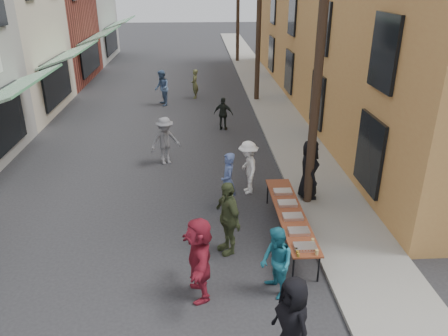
{
  "coord_description": "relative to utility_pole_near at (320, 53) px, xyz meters",
  "views": [
    {
      "loc": [
        1.06,
        -8.58,
        6.37
      ],
      "look_at": [
        1.76,
        2.88,
        1.3
      ],
      "focal_mm": 35.0,
      "sensor_mm": 36.0,
      "label": 1
    }
  ],
  "objects": [
    {
      "name": "utility_pole_near",
      "position": [
        0.0,
        0.0,
        0.0
      ],
      "size": [
        0.26,
        0.26,
        9.0
      ],
      "primitive_type": "cylinder",
      "color": "#2D2116",
      "rests_on": "ground"
    },
    {
      "name": "guest_front_b",
      "position": [
        -2.43,
        -0.17,
        -3.62
      ],
      "size": [
        0.49,
        0.69,
        1.77
      ],
      "primitive_type": "imported",
      "rotation": [
        0.0,
        0.0,
        -1.46
      ],
      "color": "#556AA5",
      "rests_on": "ground"
    },
    {
      "name": "ground",
      "position": [
        -4.3,
        -3.0,
        -4.5
      ],
      "size": [
        120.0,
        120.0,
        0.0
      ],
      "primitive_type": "plane",
      "color": "#28282B",
      "rests_on": "ground"
    },
    {
      "name": "guest_queue_back",
      "position": [
        -3.3,
        -3.97,
        -3.56
      ],
      "size": [
        0.77,
        1.8,
        1.89
      ],
      "primitive_type": "imported",
      "rotation": [
        0.0,
        0.0,
        -1.45
      ],
      "color": "#A02236",
      "rests_on": "ground"
    },
    {
      "name": "sidewalk",
      "position": [
        0.7,
        12.0,
        -4.45
      ],
      "size": [
        2.2,
        60.0,
        0.1
      ],
      "primitive_type": "cube",
      "color": "gray",
      "rests_on": "ground"
    },
    {
      "name": "passerby_far",
      "position": [
        -5.13,
        11.35,
        -3.57
      ],
      "size": [
        0.91,
        1.06,
        1.87
      ],
      "primitive_type": "imported",
      "rotation": [
        0.0,
        0.0,
        4.97
      ],
      "color": "#4E6B97",
      "rests_on": "ground"
    },
    {
      "name": "catering_tray_buns",
      "position": [
        -0.92,
        -2.11,
        -3.71
      ],
      "size": [
        0.5,
        0.33,
        0.08
      ],
      "primitive_type": "cube",
      "color": "tan",
      "rests_on": "serving_table"
    },
    {
      "name": "condiment_jar_b",
      "position": [
        -1.14,
        -3.66,
        -3.71
      ],
      "size": [
        0.07,
        0.07,
        0.08
      ],
      "primitive_type": "cylinder",
      "color": "#A57F26",
      "rests_on": "serving_table"
    },
    {
      "name": "server",
      "position": [
        0.05,
        0.24,
        -3.48
      ],
      "size": [
        0.59,
        0.9,
        1.84
      ],
      "primitive_type": "imported",
      "rotation": [
        0.0,
        0.0,
        1.58
      ],
      "color": "black",
      "rests_on": "sidewalk"
    },
    {
      "name": "catering_tray_foil_b",
      "position": [
        -0.92,
        -2.81,
        -3.71
      ],
      "size": [
        0.5,
        0.33,
        0.08
      ],
      "primitive_type": "cube",
      "color": "#B2B2B7",
      "rests_on": "serving_table"
    },
    {
      "name": "condiment_jar_a",
      "position": [
        -1.14,
        -3.76,
        -3.71
      ],
      "size": [
        0.07,
        0.07,
        0.08
      ],
      "primitive_type": "cylinder",
      "color": "#A57F26",
      "rests_on": "serving_table"
    },
    {
      "name": "passerby_mid",
      "position": [
        -2.13,
        7.14,
        -3.76
      ],
      "size": [
        0.93,
        0.6,
        1.47
      ],
      "primitive_type": "imported",
      "rotation": [
        0.0,
        0.0,
        2.84
      ],
      "color": "black",
      "rests_on": "ground"
    },
    {
      "name": "utility_pole_far",
      "position": [
        0.0,
        24.0,
        0.0
      ],
      "size": [
        0.26,
        0.26,
        9.0
      ],
      "primitive_type": "cylinder",
      "color": "#2D2116",
      "rests_on": "ground"
    },
    {
      "name": "building_ochre",
      "position": [
        6.8,
        11.0,
        0.5
      ],
      "size": [
        10.0,
        28.0,
        10.0
      ],
      "primitive_type": "cube",
      "color": "#C48546",
      "rests_on": "ground"
    },
    {
      "name": "catering_tray_sausage",
      "position": [
        -0.92,
        -3.46,
        -3.71
      ],
      "size": [
        0.5,
        0.33,
        0.08
      ],
      "primitive_type": "cube",
      "color": "maroon",
      "rests_on": "serving_table"
    },
    {
      "name": "guest_front_a",
      "position": [
        -1.71,
        -5.88,
        -3.6
      ],
      "size": [
        0.86,
        1.03,
        1.8
      ],
      "primitive_type": "imported",
      "rotation": [
        0.0,
        0.0,
        -1.19
      ],
      "color": "black",
      "rests_on": "ground"
    },
    {
      "name": "passerby_right",
      "position": [
        -3.4,
        12.78,
        -3.7
      ],
      "size": [
        0.42,
        0.61,
        1.61
      ],
      "primitive_type": "imported",
      "rotation": [
        0.0,
        0.0,
        4.66
      ],
      "color": "#5F653A",
      "rests_on": "ground"
    },
    {
      "name": "guest_front_c",
      "position": [
        -1.67,
        -4.04,
        -3.69
      ],
      "size": [
        0.81,
        0.93,
        1.62
      ],
      "primitive_type": "imported",
      "rotation": [
        0.0,
        0.0,
        -1.29
      ],
      "color": "teal",
      "rests_on": "ground"
    },
    {
      "name": "catering_tray_foil_d",
      "position": [
        -0.92,
        -1.41,
        -3.71
      ],
      "size": [
        0.5,
        0.33,
        0.08
      ],
      "primitive_type": "cube",
      "color": "#B2B2B7",
      "rests_on": "serving_table"
    },
    {
      "name": "cup_stack",
      "position": [
        -0.72,
        -3.71,
        -3.69
      ],
      "size": [
        0.08,
        0.08,
        0.12
      ],
      "primitive_type": "cylinder",
      "color": "tan",
      "rests_on": "serving_table"
    },
    {
      "name": "serving_table",
      "position": [
        -0.92,
        -1.81,
        -3.79
      ],
      "size": [
        0.7,
        4.0,
        0.75
      ],
      "color": "brown",
      "rests_on": "ground"
    },
    {
      "name": "utility_pole_mid",
      "position": [
        0.0,
        12.0,
        0.0
      ],
      "size": [
        0.26,
        0.26,
        9.0
      ],
      "primitive_type": "cylinder",
      "color": "#2D2116",
      "rests_on": "ground"
    },
    {
      "name": "guest_front_d",
      "position": [
        -1.73,
        0.87,
        -3.64
      ],
      "size": [
        0.74,
        1.17,
        1.72
      ],
      "primitive_type": "imported",
      "rotation": [
        0.0,
        0.0,
        -1.48
      ],
      "color": "white",
      "rests_on": "ground"
    },
    {
      "name": "passerby_left",
      "position": [
        -4.47,
        3.39,
        -3.62
      ],
      "size": [
        1.31,
        1.11,
        1.77
      ],
      "primitive_type": "imported",
      "rotation": [
        0.0,
        0.0,
        0.48
      ],
      "color": "slate",
      "rests_on": "ground"
    },
    {
      "name": "condiment_jar_c",
      "position": [
        -1.14,
        -3.56,
        -3.71
      ],
      "size": [
        0.07,
        0.07,
        0.08
      ],
      "primitive_type": "cylinder",
      "color": "#A57F26",
      "rests_on": "serving_table"
    },
    {
      "name": "guest_front_e",
      "position": [
        -2.59,
        -2.36,
        -3.54
      ],
      "size": [
        0.87,
        1.22,
        1.92
      ],
      "primitive_type": "imported",
      "rotation": [
        0.0,
        0.0,
        -1.17
      ],
      "color": "#485330",
      "rests_on": "ground"
    },
    {
      "name": "catering_tray_buns_end",
      "position": [
        -0.92,
        -0.71,
        -3.71
      ],
      "size": [
        0.5,
        0.33,
        0.08
      ],
      "primitive_type": "cube",
      "color": "tan",
      "rests_on": "serving_table"
    }
  ]
}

